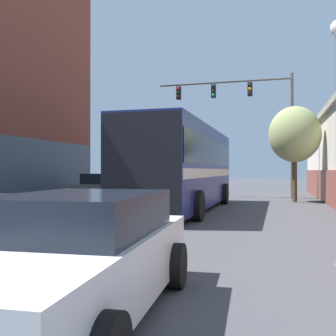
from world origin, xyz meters
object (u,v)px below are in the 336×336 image
object	(u,v)px
street_tree_near	(295,135)
parked_car_left_mid	(150,183)
traffic_signal_gantry	(247,107)
parked_car_left_near	(104,187)
hatchback_foreground	(75,258)
bus	(184,164)

from	to	relation	value
street_tree_near	parked_car_left_mid	bearing A→B (deg)	142.27
parked_car_left_mid	traffic_signal_gantry	world-z (taller)	traffic_signal_gantry
parked_car_left_near	street_tree_near	world-z (taller)	street_tree_near
hatchback_foreground	parked_car_left_mid	xyz separation A→B (m)	(-7.40, 25.47, -0.01)
parked_car_left_near	traffic_signal_gantry	size ratio (longest dim) A/B	0.51
bus	hatchback_foreground	world-z (taller)	bus
bus	hatchback_foreground	xyz separation A→B (m)	(1.49, -11.81, -1.23)
hatchback_foreground	street_tree_near	xyz separation A→B (m)	(3.12, 17.33, 2.83)
bus	parked_car_left_mid	world-z (taller)	bus
parked_car_left_mid	traffic_signal_gantry	distance (m)	10.88
street_tree_near	bus	bearing A→B (deg)	-129.84
bus	traffic_signal_gantry	size ratio (longest dim) A/B	1.34
parked_car_left_near	street_tree_near	xyz separation A→B (m)	(10.07, 1.37, 2.80)
bus	traffic_signal_gantry	world-z (taller)	traffic_signal_gantry
traffic_signal_gantry	bus	bearing A→B (deg)	-104.43
hatchback_foreground	parked_car_left_near	xyz separation A→B (m)	(-6.95, 15.96, 0.04)
parked_car_left_mid	street_tree_near	size ratio (longest dim) A/B	0.89
bus	parked_car_left_near	size ratio (longest dim) A/B	2.63
parked_car_left_near	street_tree_near	size ratio (longest dim) A/B	0.82
parked_car_left_near	parked_car_left_mid	xyz separation A→B (m)	(-0.45, 9.51, -0.05)
hatchback_foreground	traffic_signal_gantry	size ratio (longest dim) A/B	0.56
bus	street_tree_near	world-z (taller)	street_tree_near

